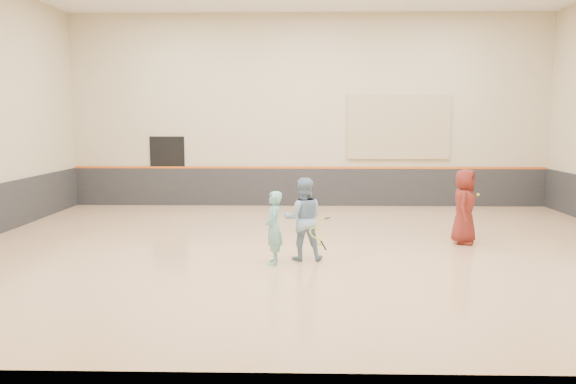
{
  "coord_description": "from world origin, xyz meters",
  "views": [
    {
      "loc": [
        -0.24,
        -11.74,
        2.7
      ],
      "look_at": [
        -0.53,
        0.4,
        1.15
      ],
      "focal_mm": 35.0,
      "sensor_mm": 36.0,
      "label": 1
    }
  ],
  "objects_px": {
    "girl": "(274,228)",
    "spare_racket": "(321,216)",
    "instructor": "(303,219)",
    "young_man": "(464,207)"
  },
  "relations": [
    {
      "from": "instructor",
      "to": "spare_racket",
      "type": "xyz_separation_m",
      "value": [
        0.5,
        4.49,
        -0.72
      ]
    },
    {
      "from": "instructor",
      "to": "spare_racket",
      "type": "height_order",
      "value": "instructor"
    },
    {
      "from": "instructor",
      "to": "spare_racket",
      "type": "bearing_deg",
      "value": -98.28
    },
    {
      "from": "spare_racket",
      "to": "instructor",
      "type": "bearing_deg",
      "value": -96.4
    },
    {
      "from": "girl",
      "to": "instructor",
      "type": "height_order",
      "value": "instructor"
    },
    {
      "from": "young_man",
      "to": "spare_racket",
      "type": "relative_size",
      "value": 2.5
    },
    {
      "from": "young_man",
      "to": "girl",
      "type": "bearing_deg",
      "value": 136.46
    },
    {
      "from": "girl",
      "to": "instructor",
      "type": "bearing_deg",
      "value": 120.12
    },
    {
      "from": "girl",
      "to": "spare_racket",
      "type": "relative_size",
      "value": 2.1
    },
    {
      "from": "girl",
      "to": "instructor",
      "type": "relative_size",
      "value": 0.86
    }
  ]
}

